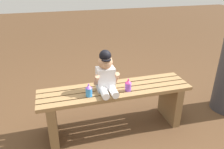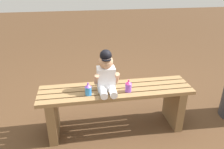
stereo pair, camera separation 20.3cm
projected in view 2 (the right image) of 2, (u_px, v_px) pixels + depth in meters
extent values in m
plane|color=#4C331E|center=(116.00, 127.00, 2.37)|extent=(16.00, 16.00, 0.00)
cube|color=olive|center=(119.00, 98.00, 2.04)|extent=(1.51, 0.08, 0.04)
cube|color=olive|center=(117.00, 93.00, 2.13)|extent=(1.51, 0.08, 0.04)
cube|color=olive|center=(115.00, 88.00, 2.21)|extent=(1.51, 0.08, 0.04)
cube|color=olive|center=(114.00, 84.00, 2.30)|extent=(1.51, 0.08, 0.04)
cube|color=brown|center=(53.00, 116.00, 2.18)|extent=(0.08, 0.37, 0.44)
cube|color=brown|center=(174.00, 105.00, 2.37)|extent=(0.08, 0.37, 0.44)
cube|color=white|center=(106.00, 78.00, 2.11)|extent=(0.17, 0.12, 0.23)
sphere|color=tan|center=(106.00, 62.00, 2.03)|extent=(0.14, 0.14, 0.14)
cylinder|color=black|center=(106.00, 59.00, 1.98)|extent=(0.09, 0.09, 0.01)
sphere|color=black|center=(106.00, 56.00, 2.01)|extent=(0.11, 0.11, 0.11)
cylinder|color=white|center=(103.00, 92.00, 2.03)|extent=(0.07, 0.16, 0.07)
cylinder|color=white|center=(113.00, 92.00, 2.04)|extent=(0.07, 0.16, 0.07)
cylinder|color=tan|center=(97.00, 79.00, 2.06)|extent=(0.04, 0.12, 0.14)
cylinder|color=tan|center=(116.00, 78.00, 2.09)|extent=(0.04, 0.12, 0.14)
cylinder|color=#338CE5|center=(88.00, 91.00, 2.04)|extent=(0.06, 0.06, 0.08)
cone|color=#8C4CCC|center=(88.00, 86.00, 2.01)|extent=(0.06, 0.06, 0.03)
cylinder|color=#8C4CCC|center=(88.00, 84.00, 2.01)|extent=(0.01, 0.01, 0.02)
cylinder|color=#8C4CCC|center=(128.00, 87.00, 2.09)|extent=(0.06, 0.06, 0.08)
cone|color=#E5337F|center=(129.00, 82.00, 2.07)|extent=(0.06, 0.06, 0.03)
cylinder|color=#E5337F|center=(129.00, 81.00, 2.06)|extent=(0.01, 0.01, 0.02)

